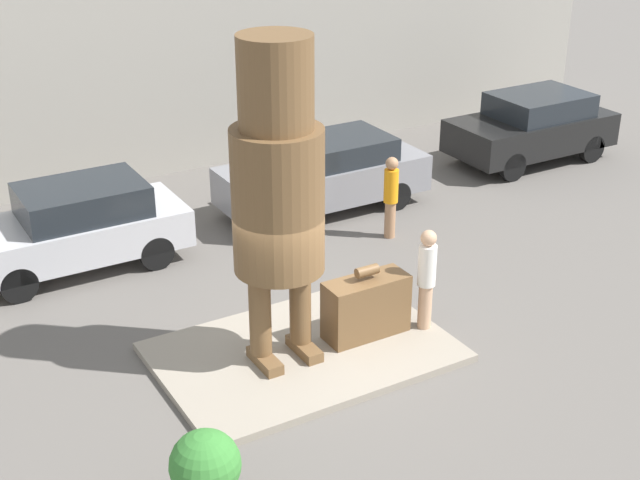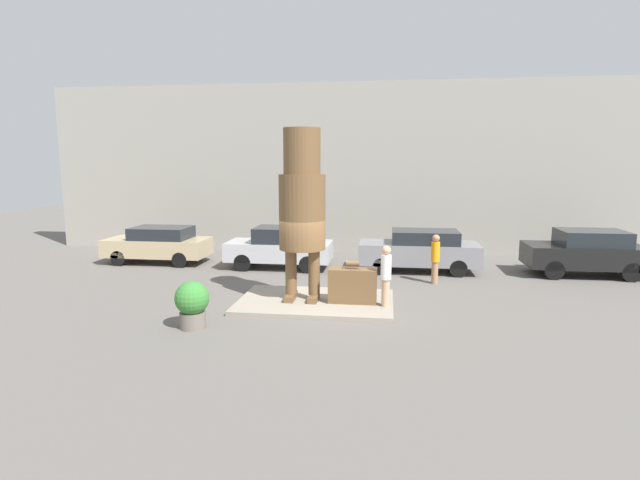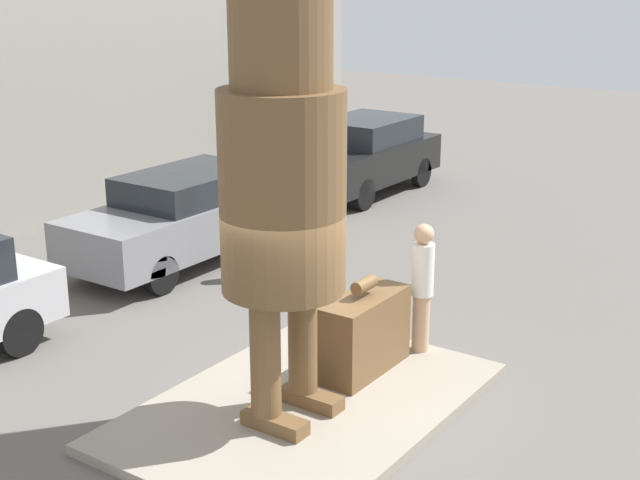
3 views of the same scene
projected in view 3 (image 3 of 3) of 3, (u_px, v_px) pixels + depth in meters
name	position (u px, v px, depth m)	size (l,w,h in m)	color
ground_plane	(306.00, 411.00, 10.48)	(60.00, 60.00, 0.00)	#605B56
pedestal	(306.00, 406.00, 10.46)	(4.54, 3.07, 0.12)	gray
statue_figure	(282.00, 163.00, 9.27)	(1.35, 1.35, 4.99)	brown
giant_suitcase	(364.00, 333.00, 11.10)	(1.39, 0.56, 1.23)	brown
tourist	(422.00, 282.00, 11.55)	(0.30, 0.30, 1.74)	tan
parked_car_grey	(185.00, 215.00, 15.52)	(4.51, 1.76, 1.60)	gray
parked_car_black	(363.00, 154.00, 20.31)	(4.16, 1.89, 1.69)	black
worker_hivis	(287.00, 222.00, 14.77)	(0.29, 0.29, 1.72)	#A87A56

